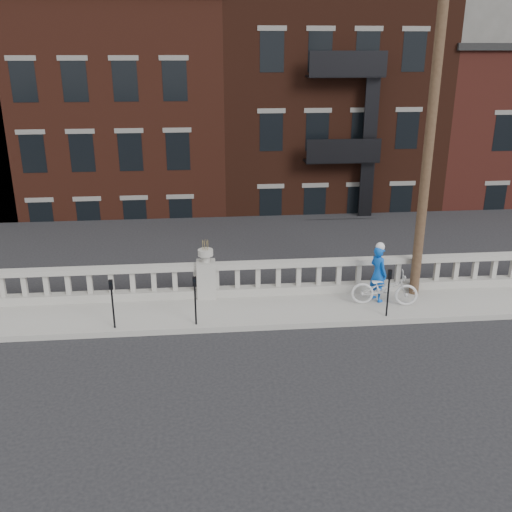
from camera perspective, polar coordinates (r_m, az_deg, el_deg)
The scene contains 11 objects.
ground at distance 13.57m, azimuth -4.64°, elevation -11.39°, with size 120.00×120.00×0.00m, color black.
sidewalk at distance 16.18m, azimuth -4.87°, elevation -5.64°, with size 32.00×2.20×0.15m, color #9A978E.
balustrade at distance 16.82m, azimuth -4.98°, elevation -2.51°, with size 28.00×0.34×1.03m.
planter_pedestal at distance 16.75m, azimuth -5.00°, elevation -1.91°, with size 0.55×0.55×1.76m.
lower_level at distance 34.93m, azimuth -4.63°, elevation 12.64°, with size 80.00×44.00×20.80m.
utility_pole at distance 16.53m, azimuth 17.12°, elevation 12.82°, with size 1.60×0.28×10.00m.
parking_meter_b at distance 15.21m, azimuth -14.19°, elevation -4.13°, with size 0.10×0.09×1.36m.
parking_meter_c at distance 15.02m, azimuth -6.12°, elevation -3.91°, with size 0.10×0.09×1.36m.
parking_meter_d at distance 15.81m, azimuth 13.12°, elevation -3.09°, with size 0.10×0.09×1.36m.
bicycle at distance 16.66m, azimuth 12.74°, elevation -3.18°, with size 0.65×1.87×0.98m, color silver.
cyclist at distance 16.77m, azimuth 12.12°, elevation -1.72°, with size 0.61×0.40×1.66m, color blue.
Camera 1 is at (-0.05, -11.60, 7.05)m, focal length 40.00 mm.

